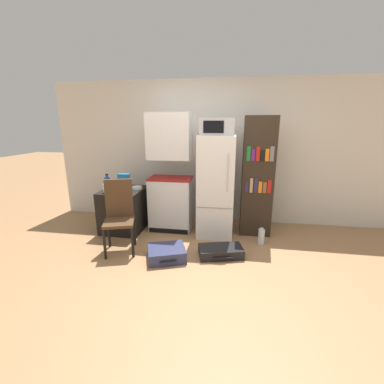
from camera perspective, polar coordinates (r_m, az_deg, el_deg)
name	(u,v)px	position (r m, az deg, el deg)	size (l,w,h in m)	color
ground_plane	(201,277)	(3.22, 2.09, -18.34)	(24.00, 24.00, 0.00)	#A3754C
wall_back	(227,153)	(4.70, 7.73, 8.60)	(6.40, 0.10, 2.51)	silver
side_table	(124,209)	(4.53, -14.83, -3.76)	(0.66, 0.72, 0.70)	black
kitchen_hutch	(170,177)	(4.27, -4.84, 3.26)	(0.70, 0.45, 1.93)	white
refrigerator	(216,187)	(4.10, 5.38, 1.21)	(0.56, 0.63, 1.60)	white
microwave	(218,127)	(3.98, 5.71, 14.24)	(0.50, 0.42, 0.25)	#B7B7BC
bookshelf	(258,177)	(4.20, 14.36, 3.20)	(0.48, 0.35, 1.89)	#2D2319
bottle_blue_soda	(107,182)	(4.54, -18.29, 2.04)	(0.09, 0.09, 0.26)	#1E47A3
bottle_milk_white	(106,188)	(4.30, -18.67, 0.84)	(0.07, 0.07, 0.18)	white
bottle_ketchup_red	(116,184)	(4.60, -16.48, 1.75)	(0.08, 0.08, 0.15)	#AD1914
bowl	(137,188)	(4.38, -12.18, 0.90)	(0.18, 0.18, 0.05)	silver
cereal_box	(124,183)	(4.21, -14.86, 1.91)	(0.19, 0.07, 0.30)	#1E66A8
chair	(119,211)	(3.76, -15.88, -4.00)	(0.50, 0.50, 1.02)	black
suitcase_large_flat	(221,251)	(3.65, 6.39, -13.00)	(0.65, 0.46, 0.13)	black
suitcase_small_flat	(167,253)	(3.57, -5.67, -13.37)	(0.60, 0.56, 0.16)	navy
water_bottle_front	(261,236)	(4.06, 15.15, -9.43)	(0.10, 0.10, 0.30)	silver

